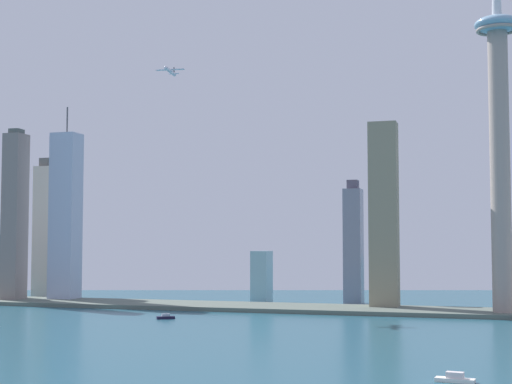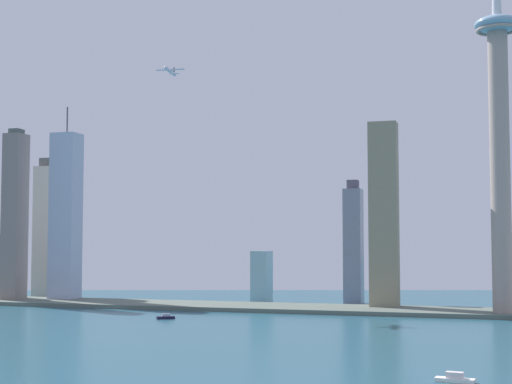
% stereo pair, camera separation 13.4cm
% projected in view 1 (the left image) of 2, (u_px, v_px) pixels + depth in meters
% --- Properties ---
extents(waterfront_pier, '(751.81, 74.73, 3.83)m').
position_uv_depth(waterfront_pier, '(264.00, 307.00, 713.13)').
color(waterfront_pier, '#576258').
rests_on(waterfront_pier, ground).
extents(observation_tower, '(38.39, 38.39, 377.50)m').
position_uv_depth(observation_tower, '(499.00, 116.00, 650.90)').
color(observation_tower, '#A29188').
rests_on(observation_tower, ground).
extents(skyscraper_0, '(17.18, 25.92, 53.87)m').
position_uv_depth(skyscraper_0, '(262.00, 277.00, 789.83)').
color(skyscraper_0, '#81B0BE').
rests_on(skyscraper_0, ground).
extents(skyscraper_1, '(18.11, 22.86, 127.28)m').
position_uv_depth(skyscraper_1, '(353.00, 244.00, 783.40)').
color(skyscraper_1, slate).
rests_on(skyscraper_1, ground).
extents(skyscraper_2, '(26.17, 21.41, 175.19)m').
position_uv_depth(skyscraper_2, '(384.00, 216.00, 707.72)').
color(skyscraper_2, gray).
rests_on(skyscraper_2, ground).
extents(skyscraper_3, '(17.83, 25.05, 71.13)m').
position_uv_depth(skyscraper_3, '(2.00, 268.00, 818.16)').
color(skyscraper_3, slate).
rests_on(skyscraper_3, ground).
extents(skyscraper_4, '(20.61, 24.66, 159.42)m').
position_uv_depth(skyscraper_4, '(46.00, 230.00, 869.02)').
color(skyscraper_4, beige).
rests_on(skyscraper_4, ground).
extents(skyscraper_5, '(19.24, 21.81, 182.17)m').
position_uv_depth(skyscraper_5, '(15.00, 217.00, 794.36)').
color(skyscraper_5, gray).
rests_on(skyscraper_5, ground).
extents(skyscraper_6, '(27.68, 23.67, 207.64)m').
position_uv_depth(skyscraper_6, '(66.00, 217.00, 805.54)').
color(skyscraper_6, '#A9B5D0').
rests_on(skyscraper_6, ground).
extents(boat_0, '(18.12, 7.95, 4.60)m').
position_uv_depth(boat_0, '(455.00, 379.00, 341.42)').
color(boat_0, white).
rests_on(boat_0, ground).
extents(boat_1, '(14.90, 12.00, 4.18)m').
position_uv_depth(boat_1, '(166.00, 317.00, 623.30)').
color(boat_1, black).
rests_on(boat_1, ground).
extents(airplane, '(28.72, 32.68, 8.47)m').
position_uv_depth(airplane, '(170.00, 71.00, 739.01)').
color(airplane, silver).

